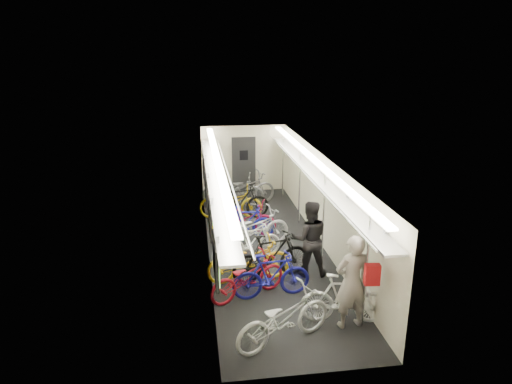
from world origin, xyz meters
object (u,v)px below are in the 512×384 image
object	(u,v)px
backpack	(372,275)
passenger_mid	(309,238)
passenger_near	(352,282)
bicycle_1	(272,275)
bicycle_0	(284,318)

from	to	relation	value
backpack	passenger_mid	bearing A→B (deg)	106.54
passenger_near	passenger_mid	distance (m)	2.13
bicycle_1	passenger_near	size ratio (longest dim) A/B	0.91
bicycle_1	backpack	distance (m)	2.34
backpack	bicycle_1	bearing A→B (deg)	138.11
passenger_mid	backpack	bearing A→B (deg)	106.07
bicycle_0	backpack	world-z (taller)	backpack
passenger_near	backpack	world-z (taller)	passenger_near
bicycle_1	passenger_near	world-z (taller)	passenger_near
bicycle_0	passenger_mid	distance (m)	2.73
passenger_near	bicycle_0	bearing A→B (deg)	5.80
bicycle_1	passenger_mid	world-z (taller)	passenger_mid
bicycle_1	passenger_near	bearing A→B (deg)	-139.23
passenger_near	backpack	distance (m)	0.60
bicycle_1	backpack	world-z (taller)	backpack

